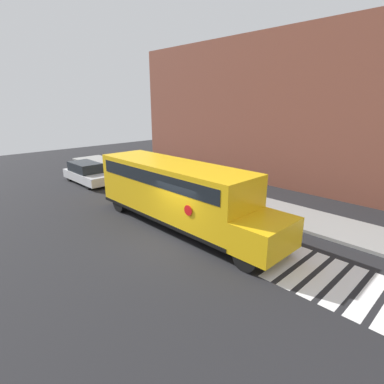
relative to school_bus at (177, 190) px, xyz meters
name	(u,v)px	position (x,y,z in m)	size (l,w,h in m)	color
ground_plane	(172,242)	(1.31, -1.47, -1.75)	(60.00, 60.00, 0.00)	black
sidewalk_strip	(258,206)	(1.31, 5.03, -1.68)	(44.00, 3.00, 0.15)	gray
building_backdrop	(318,112)	(1.31, 11.53, 3.45)	(32.00, 4.00, 10.40)	brown
crosswalk_stripes	(357,290)	(8.12, 0.53, -1.75)	(5.40, 3.20, 0.01)	white
school_bus	(177,190)	(0.00, 0.00, 0.00)	(10.62, 2.57, 3.04)	yellow
parked_car	(87,173)	(-10.67, 0.40, -1.01)	(4.77, 1.73, 1.52)	silver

